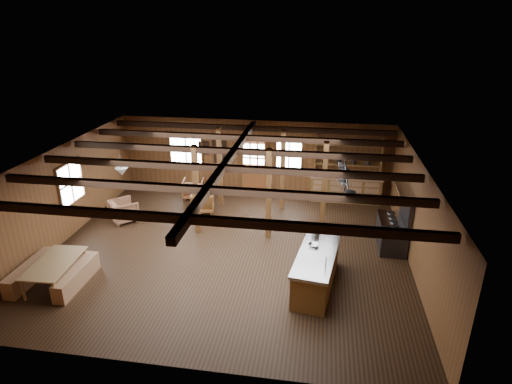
% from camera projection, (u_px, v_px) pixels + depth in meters
% --- Properties ---
extents(room, '(10.04, 9.04, 2.84)m').
position_uv_depth(room, '(228.00, 206.00, 11.77)').
color(room, black).
rests_on(room, ground).
extents(ceiling_joists, '(9.80, 8.82, 0.18)m').
position_uv_depth(ceiling_joists, '(228.00, 160.00, 11.45)').
color(ceiling_joists, black).
rests_on(ceiling_joists, ceiling).
extents(timber_posts, '(3.95, 2.35, 2.80)m').
position_uv_depth(timber_posts, '(258.00, 181.00, 13.60)').
color(timber_posts, '#412912').
rests_on(timber_posts, floor).
extents(back_door, '(1.02, 0.08, 2.15)m').
position_uv_depth(back_door, '(254.00, 171.00, 16.04)').
color(back_door, brown).
rests_on(back_door, floor).
extents(window_back_left, '(1.32, 0.06, 1.32)m').
position_uv_depth(window_back_left, '(186.00, 149.00, 16.15)').
color(window_back_left, white).
rests_on(window_back_left, wall_back).
extents(window_back_right, '(1.02, 0.06, 1.32)m').
position_uv_depth(window_back_right, '(289.00, 154.00, 15.59)').
color(window_back_right, white).
rests_on(window_back_right, wall_back).
extents(window_left, '(0.14, 1.24, 1.32)m').
position_uv_depth(window_left, '(70.00, 183.00, 12.86)').
color(window_left, white).
rests_on(window_left, wall_back).
extents(notice_boards, '(1.08, 0.03, 0.90)m').
position_uv_depth(notice_boards, '(214.00, 150.00, 15.97)').
color(notice_boards, silver).
rests_on(notice_boards, wall_back).
extents(back_counter, '(2.55, 0.60, 2.45)m').
position_uv_depth(back_counter, '(346.00, 185.00, 15.43)').
color(back_counter, brown).
rests_on(back_counter, floor).
extents(pendant_lamps, '(1.86, 2.36, 0.66)m').
position_uv_depth(pendant_lamps, '(161.00, 162.00, 12.69)').
color(pendant_lamps, '#2E2E31').
rests_on(pendant_lamps, ceiling).
extents(pot_rack, '(0.45, 3.00, 0.44)m').
position_uv_depth(pot_rack, '(344.00, 179.00, 11.26)').
color(pot_rack, '#2E2E31').
rests_on(pot_rack, ceiling).
extents(kitchen_island, '(1.23, 2.60, 1.20)m').
position_uv_depth(kitchen_island, '(316.00, 269.00, 10.53)').
color(kitchen_island, brown).
rests_on(kitchen_island, floor).
extents(step_stool, '(0.62, 0.55, 0.46)m').
position_uv_depth(step_stool, '(323.00, 233.00, 12.81)').
color(step_stool, olive).
rests_on(step_stool, floor).
extents(commercial_range, '(0.78, 1.47, 1.82)m').
position_uv_depth(commercial_range, '(394.00, 228.00, 12.28)').
color(commercial_range, '#2E2E31').
rests_on(commercial_range, floor).
extents(dining_table, '(1.05, 1.76, 0.60)m').
position_uv_depth(dining_table, '(58.00, 273.00, 10.69)').
color(dining_table, olive).
rests_on(dining_table, floor).
extents(bench_wall, '(0.33, 1.75, 0.48)m').
position_uv_depth(bench_wall, '(31.00, 272.00, 10.82)').
color(bench_wall, olive).
rests_on(bench_wall, floor).
extents(bench_aisle, '(0.32, 1.71, 0.47)m').
position_uv_depth(bench_aisle, '(77.00, 277.00, 10.64)').
color(bench_aisle, olive).
rests_on(bench_aisle, floor).
extents(armchair_a, '(0.85, 0.86, 0.70)m').
position_uv_depth(armchair_a, '(193.00, 189.00, 15.81)').
color(armchair_a, brown).
rests_on(armchair_a, floor).
extents(armchair_b, '(0.91, 0.93, 0.72)m').
position_uv_depth(armchair_b, '(203.00, 201.00, 14.69)').
color(armchair_b, brown).
rests_on(armchair_b, floor).
extents(armchair_c, '(1.12, 1.12, 0.73)m').
position_uv_depth(armchair_c, '(124.00, 211.00, 13.98)').
color(armchair_c, brown).
rests_on(armchair_c, floor).
extents(counter_pot, '(0.31, 0.31, 0.18)m').
position_uv_depth(counter_pot, '(314.00, 231.00, 11.18)').
color(counter_pot, silver).
rests_on(counter_pot, kitchen_island).
extents(bowl, '(0.33, 0.33, 0.06)m').
position_uv_depth(bowl, '(314.00, 245.00, 10.63)').
color(bowl, silver).
rests_on(bowl, kitchen_island).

